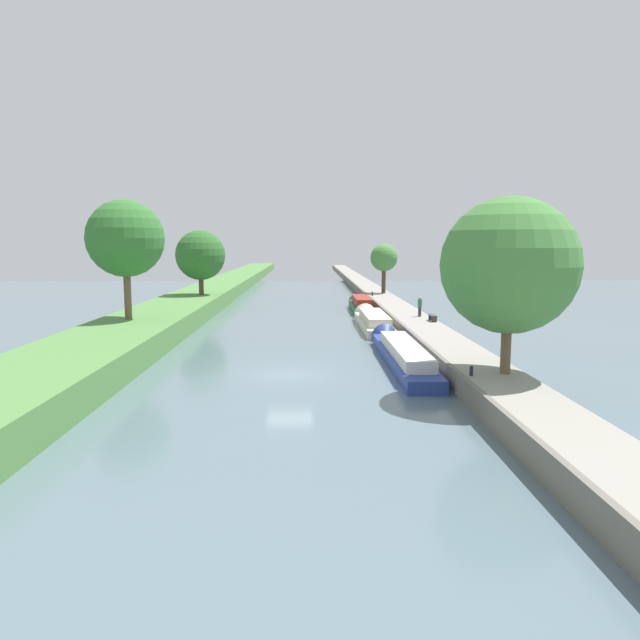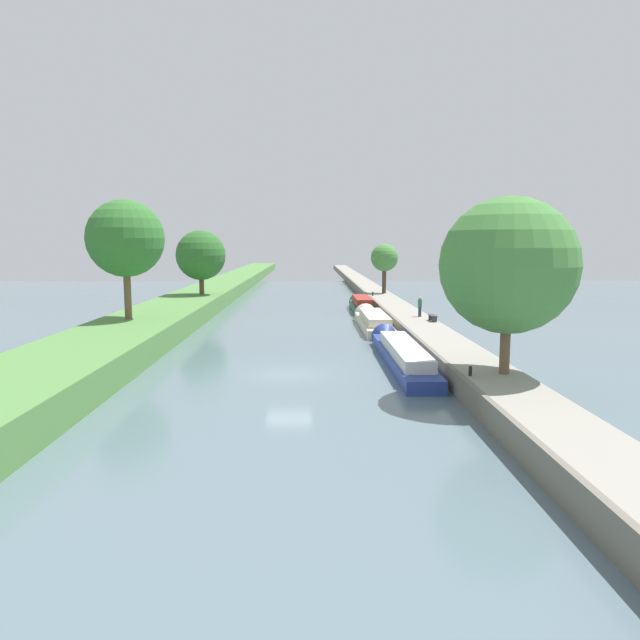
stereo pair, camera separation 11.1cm
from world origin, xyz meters
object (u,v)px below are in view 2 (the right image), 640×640
narrowboat_green (361,305)px  mooring_bollard_near (470,371)px  park_bench (433,317)px  person_walking (420,306)px  mooring_bollard_far (373,294)px  narrowboat_blue (401,353)px  narrowboat_cream (372,321)px

narrowboat_green → mooring_bollard_near: 35.71m
narrowboat_green → park_bench: park_bench is taller
person_walking → mooring_bollard_near: person_walking is taller
mooring_bollard_far → person_walking: bearing=-84.8°
narrowboat_green → mooring_bollard_near: bearing=-87.1°
mooring_bollard_near → mooring_bollard_far: (0.00, 40.94, 0.00)m
narrowboat_blue → narrowboat_green: narrowboat_green is taller
person_walking → park_bench: size_ratio=1.11×
park_bench → narrowboat_blue: bearing=-111.6°
park_bench → mooring_bollard_far: bearing=95.8°
narrowboat_blue → narrowboat_green: (0.01, 27.08, 0.08)m
person_walking → mooring_bollard_far: bearing=95.2°
mooring_bollard_near → mooring_bollard_far: same height
narrowboat_green → mooring_bollard_far: (1.82, 5.28, 0.70)m
narrowboat_blue → person_walking: size_ratio=9.46×
narrowboat_blue → narrowboat_green: size_ratio=1.41×
person_walking → mooring_bollard_far: 19.38m
mooring_bollard_near → park_bench: size_ratio=0.30×
narrowboat_blue → mooring_bollard_far: (1.82, 32.37, 0.78)m
narrowboat_cream → person_walking: (3.71, -1.61, 1.42)m
narrowboat_blue → narrowboat_green: 27.08m
narrowboat_cream → person_walking: size_ratio=7.94×
person_walking → park_bench: person_walking is taller
narrowboat_green → narrowboat_blue: bearing=-90.0°
narrowboat_cream → park_bench: (4.20, -4.39, 0.90)m
narrowboat_green → mooring_bollard_near: narrowboat_green is taller
narrowboat_blue → mooring_bollard_near: size_ratio=34.89×
narrowboat_blue → narrowboat_cream: bearing=90.4°
narrowboat_blue → mooring_bollard_far: size_ratio=34.89×
narrowboat_cream → person_walking: 4.29m
narrowboat_cream → park_bench: park_bench is taller
narrowboat_blue → park_bench: park_bench is taller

